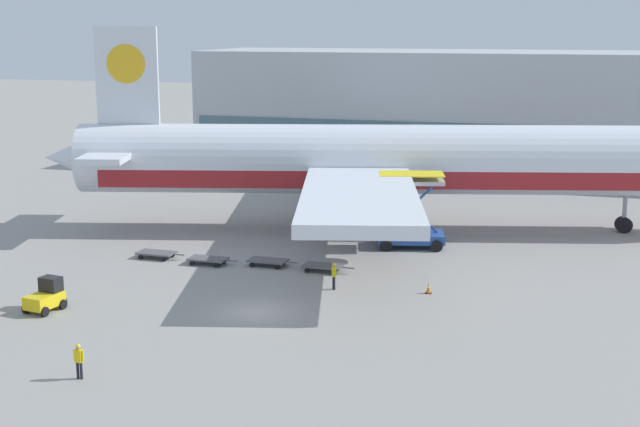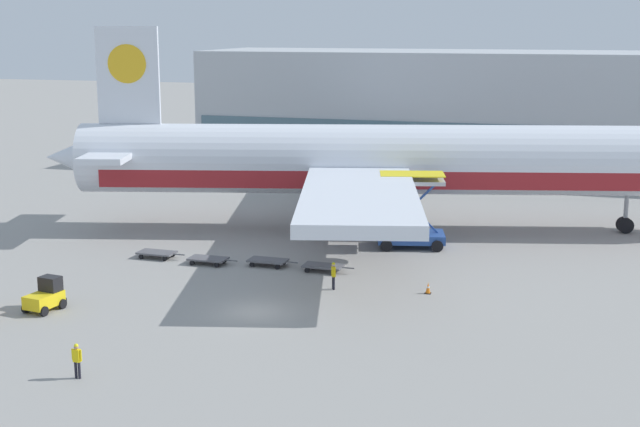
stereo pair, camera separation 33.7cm
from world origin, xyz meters
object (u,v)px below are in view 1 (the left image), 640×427
at_px(scissor_lift_loader, 411,219).
at_px(baggage_dolly_trail, 323,266).
at_px(airplane_main, 380,162).
at_px(baggage_dolly_third, 268,261).
at_px(ground_crew_near, 79,358).
at_px(baggage_dolly_lead, 157,253).
at_px(baggage_tug_mid, 46,297).
at_px(ground_crew_far, 334,273).
at_px(baggage_dolly_second, 208,259).
at_px(traffic_cone_near, 429,288).

bearing_deg(scissor_lift_loader, baggage_dolly_trail, -131.47).
relative_size(airplane_main, scissor_lift_loader, 9.76).
height_order(baggage_dolly_third, ground_crew_near, ground_crew_near).
bearing_deg(baggage_dolly_lead, baggage_dolly_trail, 1.22).
relative_size(baggage_tug_mid, baggage_dolly_lead, 0.71).
bearing_deg(baggage_tug_mid, ground_crew_far, -51.00).
bearing_deg(ground_crew_far, baggage_dolly_second, -139.35).
relative_size(baggage_tug_mid, baggage_dolly_trail, 0.71).
relative_size(baggage_dolly_second, traffic_cone_near, 4.91).
height_order(baggage_dolly_trail, ground_crew_near, ground_crew_near).
distance_m(baggage_dolly_second, ground_crew_near, 21.76).
xyz_separation_m(baggage_dolly_second, baggage_dolly_trail, (8.60, 0.45, 0.00)).
xyz_separation_m(baggage_dolly_third, ground_crew_near, (-2.00, -22.40, 0.68)).
relative_size(baggage_dolly_second, ground_crew_near, 2.06).
relative_size(baggage_dolly_lead, baggage_dolly_trail, 1.00).
distance_m(airplane_main, baggage_dolly_third, 15.46).
height_order(scissor_lift_loader, baggage_dolly_trail, scissor_lift_loader).
xyz_separation_m(airplane_main, baggage_dolly_third, (-5.29, -13.46, -5.45)).
bearing_deg(baggage_dolly_third, ground_crew_near, -93.44).
relative_size(baggage_dolly_third, baggage_dolly_trail, 1.00).
distance_m(airplane_main, baggage_dolly_lead, 20.34).
height_order(baggage_tug_mid, ground_crew_far, baggage_tug_mid).
bearing_deg(baggage_dolly_third, baggage_tug_mid, -124.07).
relative_size(scissor_lift_loader, baggage_tug_mid, 2.22).
distance_m(airplane_main, scissor_lift_loader, 7.12).
relative_size(baggage_dolly_second, baggage_dolly_third, 1.00).
bearing_deg(ground_crew_near, baggage_dolly_lead, 109.71).
xyz_separation_m(scissor_lift_loader, baggage_tug_mid, (-18.51, -21.90, -1.32)).
bearing_deg(baggage_dolly_third, traffic_cone_near, -14.07).
relative_size(ground_crew_near, ground_crew_far, 0.98).
bearing_deg(ground_crew_far, baggage_tug_mid, -90.70).
xyz_separation_m(scissor_lift_loader, ground_crew_far, (-2.77, -12.81, -1.09)).
bearing_deg(baggage_dolly_second, traffic_cone_near, -7.50).
distance_m(airplane_main, traffic_cone_near, 19.10).
bearing_deg(baggage_dolly_lead, ground_crew_near, -71.46).
bearing_deg(baggage_dolly_third, baggage_dolly_trail, -2.65).
height_order(baggage_tug_mid, baggage_dolly_third, baggage_tug_mid).
relative_size(airplane_main, baggage_dolly_lead, 15.34).
bearing_deg(baggage_dolly_lead, ground_crew_far, -13.71).
xyz_separation_m(baggage_tug_mid, ground_crew_near, (7.63, -9.01, 0.19)).
height_order(baggage_dolly_trail, ground_crew_far, ground_crew_far).
bearing_deg(baggage_dolly_second, scissor_lift_loader, 36.76).
bearing_deg(traffic_cone_near, ground_crew_far, -172.16).
bearing_deg(baggage_dolly_lead, baggage_tug_mid, -92.27).
distance_m(baggage_dolly_lead, baggage_dolly_second, 4.43).
bearing_deg(scissor_lift_loader, ground_crew_far, -116.08).
relative_size(baggage_dolly_lead, baggage_dolly_second, 1.00).
distance_m(baggage_dolly_second, ground_crew_far, 11.05).
xyz_separation_m(airplane_main, baggage_dolly_trail, (-1.03, -13.79, -5.45)).
height_order(scissor_lift_loader, ground_crew_near, scissor_lift_loader).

